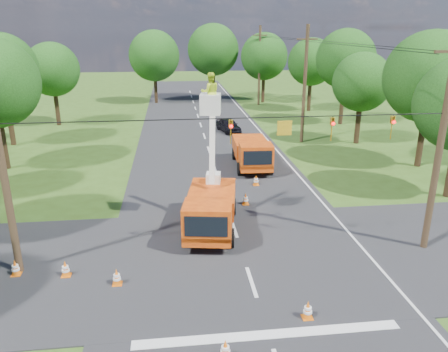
{
  "coord_description": "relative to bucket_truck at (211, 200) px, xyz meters",
  "views": [
    {
      "loc": [
        -2.89,
        -14.95,
        9.71
      ],
      "look_at": [
        -0.42,
        5.77,
        2.6
      ],
      "focal_mm": 35.0,
      "sensor_mm": 36.0,
      "label": 1
    }
  ],
  "objects": [
    {
      "name": "tree_right_d",
      "position": [
        15.98,
        24.02,
        5.01
      ],
      "size": [
        6.0,
        6.0,
        9.7
      ],
      "color": "#382616",
      "rests_on": "ground"
    },
    {
      "name": "tree_far_b",
      "position": [
        4.18,
        42.02,
        5.14
      ],
      "size": [
        7.0,
        7.0,
        10.32
      ],
      "color": "#382616",
      "rests_on": "ground"
    },
    {
      "name": "pole_right_near",
      "position": [
        9.68,
        -2.98,
        3.44
      ],
      "size": [
        1.8,
        0.3,
        10.0
      ],
      "color": "#4C3823",
      "rests_on": "ground"
    },
    {
      "name": "traffic_cone_6",
      "position": [
        -8.37,
        -3.29,
        -1.31
      ],
      "size": [
        0.38,
        0.38,
        0.71
      ],
      "color": "orange",
      "rests_on": "ground"
    },
    {
      "name": "edge_line",
      "position": [
        6.78,
        15.02,
        -1.67
      ],
      "size": [
        0.12,
        90.0,
        0.02
      ],
      "primitive_type": "cube",
      "color": "silver",
      "rests_on": "ground"
    },
    {
      "name": "ground",
      "position": [
        1.18,
        15.02,
        -1.67
      ],
      "size": [
        140.0,
        140.0,
        0.0
      ],
      "primitive_type": "plane",
      "color": "#334E17",
      "rests_on": "ground"
    },
    {
      "name": "tree_far_a",
      "position": [
        -3.82,
        40.02,
        4.52
      ],
      "size": [
        6.6,
        6.6,
        9.5
      ],
      "color": "#382616",
      "rests_on": "ground"
    },
    {
      "name": "bucket_truck",
      "position": [
        0.0,
        0.0,
        0.0
      ],
      "size": [
        3.14,
        6.24,
        7.77
      ],
      "rotation": [
        0.0,
        0.0,
        -0.16
      ],
      "color": "#E95B10",
      "rests_on": "ground"
    },
    {
      "name": "traffic_cone_1",
      "position": [
        2.73,
        -7.45,
        -1.31
      ],
      "size": [
        0.38,
        0.38,
        0.71
      ],
      "color": "orange",
      "rests_on": "ground"
    },
    {
      "name": "traffic_cone_4",
      "position": [
        -4.15,
        -4.5,
        -1.31
      ],
      "size": [
        0.38,
        0.38,
        0.71
      ],
      "color": "orange",
      "rests_on": "ground"
    },
    {
      "name": "tree_right_b",
      "position": [
        16.18,
        9.02,
        4.77
      ],
      "size": [
        6.4,
        6.4,
        9.65
      ],
      "color": "#382616",
      "rests_on": "ground"
    },
    {
      "name": "tree_left_e",
      "position": [
        -15.62,
        19.02,
        4.83
      ],
      "size": [
        5.8,
        5.8,
        9.41
      ],
      "color": "#382616",
      "rests_on": "ground"
    },
    {
      "name": "traffic_cone_0",
      "position": [
        -0.38,
        -9.09,
        -1.31
      ],
      "size": [
        0.38,
        0.38,
        0.71
      ],
      "color": "orange",
      "rests_on": "ground"
    },
    {
      "name": "tree_far_c",
      "position": [
        10.68,
        39.02,
        4.4
      ],
      "size": [
        6.2,
        6.2,
        9.18
      ],
      "color": "#382616",
      "rests_on": "ground"
    },
    {
      "name": "ground_worker",
      "position": [
        -0.06,
        -1.71,
        -0.8
      ],
      "size": [
        0.73,
        0.75,
        1.73
      ],
      "primitive_type": "imported",
      "rotation": [
        0.0,
        0.0,
        0.84
      ],
      "color": "orange",
      "rests_on": "ground"
    },
    {
      "name": "traffic_cone_2",
      "position": [
        2.28,
        3.09,
        -1.31
      ],
      "size": [
        0.38,
        0.38,
        0.71
      ],
      "color": "orange",
      "rests_on": "ground"
    },
    {
      "name": "pole_right_mid",
      "position": [
        9.68,
        17.02,
        3.44
      ],
      "size": [
        1.8,
        0.3,
        10.0
      ],
      "color": "#4C3823",
      "rests_on": "ground"
    },
    {
      "name": "tree_right_e",
      "position": [
        14.98,
        32.02,
        4.15
      ],
      "size": [
        5.6,
        5.6,
        8.63
      ],
      "color": "#382616",
      "rests_on": "ground"
    },
    {
      "name": "pole_left",
      "position": [
        -8.32,
        -2.98,
        2.83
      ],
      "size": [
        0.3,
        0.3,
        9.0
      ],
      "color": "#4C3823",
      "rests_on": "ground"
    },
    {
      "name": "tree_left_f",
      "position": [
        -13.62,
        27.02,
        4.02
      ],
      "size": [
        5.4,
        5.4,
        8.4
      ],
      "color": "#382616",
      "rests_on": "ground"
    },
    {
      "name": "road_cross",
      "position": [
        1.18,
        -2.98,
        -1.67
      ],
      "size": [
        56.0,
        10.0,
        0.07
      ],
      "primitive_type": "cube",
      "color": "black",
      "rests_on": "ground"
    },
    {
      "name": "traffic_cone_5",
      "position": [
        -6.31,
        -3.61,
        -1.31
      ],
      "size": [
        0.38,
        0.38,
        0.71
      ],
      "color": "orange",
      "rests_on": "ground"
    },
    {
      "name": "distant_car",
      "position": [
        3.69,
        21.71,
        -1.01
      ],
      "size": [
        2.42,
        4.09,
        1.31
      ],
      "primitive_type": "imported",
      "rotation": [
        0.0,
        0.0,
        0.24
      ],
      "color": "black",
      "rests_on": "ground"
    },
    {
      "name": "traffic_cone_3",
      "position": [
        3.5,
        6.22,
        -1.31
      ],
      "size": [
        0.38,
        0.38,
        0.71
      ],
      "color": "orange",
      "rests_on": "ground"
    },
    {
      "name": "second_truck",
      "position": [
        3.9,
        10.0,
        -0.49
      ],
      "size": [
        2.65,
        6.16,
        2.27
      ],
      "rotation": [
        0.0,
        0.0,
        -0.05
      ],
      "color": "#E95B10",
      "rests_on": "ground"
    },
    {
      "name": "pole_right_far",
      "position": [
        9.68,
        37.02,
        3.44
      ],
      "size": [
        1.8,
        0.3,
        10.0
      ],
      "color": "#4C3823",
      "rests_on": "ground"
    },
    {
      "name": "signal_span",
      "position": [
        3.41,
        -2.99,
        4.21
      ],
      "size": [
        18.0,
        0.29,
        1.07
      ],
      "color": "black",
      "rests_on": "ground"
    },
    {
      "name": "tree_right_c",
      "position": [
        14.38,
        16.02,
        3.65
      ],
      "size": [
        5.0,
        5.0,
        7.83
      ],
      "color": "#382616",
      "rests_on": "ground"
    },
    {
      "name": "road_main",
      "position": [
        1.18,
        15.02,
        -1.67
      ],
      "size": [
        12.0,
        100.0,
        0.06
      ],
      "primitive_type": "cube",
      "color": "black",
      "rests_on": "ground"
    },
    {
      "name": "traffic_cone_7",
      "position": [
        4.45,
        11.96,
        -1.31
      ],
      "size": [
        0.38,
        0.38,
        0.71
      ],
      "color": "orange",
      "rests_on": "ground"
    },
    {
      "name": "stop_bar",
      "position": [
        1.18,
        -8.18,
        -1.67
      ],
      "size": [
        9.0,
        0.45,
        0.02
      ],
      "primitive_type": "cube",
      "color": "silver",
      "rests_on": "ground"
    }
  ]
}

